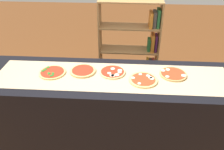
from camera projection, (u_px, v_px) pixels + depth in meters
ground_plane at (112, 141)px, 2.69m from camera, size 12.00×12.00×0.00m
counter at (112, 112)px, 2.45m from camera, size 2.58×0.72×0.91m
parchment_paper at (112, 77)px, 2.21m from camera, size 2.27×0.51×0.00m
pizza_spinach_0 at (52, 72)px, 2.25m from camera, size 0.26×0.26×0.02m
pizza_plain_1 at (83, 71)px, 2.28m from camera, size 0.26×0.26×0.02m
pizza_mozzarella_2 at (113, 72)px, 2.26m from camera, size 0.26×0.26×0.02m
pizza_mozzarella_3 at (143, 80)px, 2.14m from camera, size 0.27×0.27×0.02m
pizza_mozzarella_4 at (173, 74)px, 2.23m from camera, size 0.26×0.26×0.02m
bookshelf at (136, 53)px, 3.22m from camera, size 0.82×0.28×1.37m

